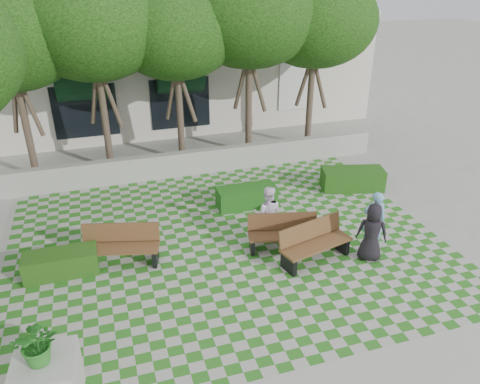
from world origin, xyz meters
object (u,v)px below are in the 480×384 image
object	(u,v)px
hedge_west	(61,263)
bench_west	(121,246)
bench_east	(314,243)
hedge_east	(352,179)
person_blue	(374,220)
bench_mid	(283,234)
person_dark	(372,232)
hedge_midright	(247,197)
person_white	(267,214)
planter_front	(46,373)

from	to	relation	value
hedge_west	bench_west	bearing A→B (deg)	2.45
bench_east	hedge_east	distance (m)	4.75
bench_west	hedge_east	distance (m)	8.39
hedge_west	person_blue	xyz separation A→B (m)	(8.28, -1.30, 0.55)
bench_mid	person_dark	size ratio (longest dim) A/B	1.23
hedge_east	hedge_midright	distance (m)	3.95
person_dark	bench_east	bearing A→B (deg)	16.62
hedge_west	person_white	world-z (taller)	person_white
hedge_west	person_white	bearing A→B (deg)	-0.34
planter_front	person_blue	bearing A→B (deg)	18.64
bench_mid	hedge_west	world-z (taller)	bench_mid
planter_front	bench_east	bearing A→B (deg)	22.76
bench_mid	person_blue	size ratio (longest dim) A/B	1.17
hedge_midright	person_white	size ratio (longest dim) A/B	1.14
hedge_west	planter_front	size ratio (longest dim) A/B	0.95
hedge_east	person_blue	distance (m)	3.75
hedge_west	person_dark	bearing A→B (deg)	-12.76
bench_east	planter_front	distance (m)	7.12
bench_mid	person_blue	xyz separation A→B (m)	(2.41, -0.67, 0.38)
planter_front	hedge_midright	bearing A→B (deg)	46.91
bench_mid	person_dark	world-z (taller)	person_dark
person_white	person_blue	bearing A→B (deg)	176.30
person_white	bench_east	bearing A→B (deg)	144.20
bench_mid	bench_west	size ratio (longest dim) A/B	0.95
bench_west	bench_mid	bearing A→B (deg)	5.68
bench_east	hedge_east	bearing A→B (deg)	33.65
hedge_midright	person_blue	size ratio (longest dim) A/B	1.11
hedge_west	person_dark	world-z (taller)	person_dark
hedge_west	person_white	distance (m)	5.64
person_blue	person_white	size ratio (longest dim) A/B	1.03
bench_west	planter_front	distance (m)	4.49
hedge_east	hedge_midright	xyz separation A→B (m)	(-3.95, -0.08, -0.04)
person_dark	person_white	xyz separation A→B (m)	(-2.29, 1.76, 0.01)
hedge_east	planter_front	bearing A→B (deg)	-147.21
hedge_west	hedge_east	bearing A→B (deg)	12.60
person_blue	person_dark	world-z (taller)	person_blue
person_dark	person_white	distance (m)	2.89
person_blue	person_dark	bearing A→B (deg)	73.19
planter_front	person_white	bearing A→B (deg)	35.57
hedge_midright	person_blue	xyz separation A→B (m)	(2.58, -3.37, 0.53)
bench_east	planter_front	size ratio (longest dim) A/B	1.12
hedge_midright	planter_front	world-z (taller)	planter_front
person_blue	bench_west	bearing A→B (deg)	8.08
bench_west	hedge_midright	world-z (taller)	bench_west
person_white	person_dark	bearing A→B (deg)	164.24
hedge_east	hedge_west	bearing A→B (deg)	-167.40
hedge_west	hedge_midright	bearing A→B (deg)	19.98
person_dark	hedge_west	bearing A→B (deg)	20.26
person_white	bench_west	bearing A→B (deg)	20.34
hedge_east	person_dark	size ratio (longest dim) A/B	1.29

